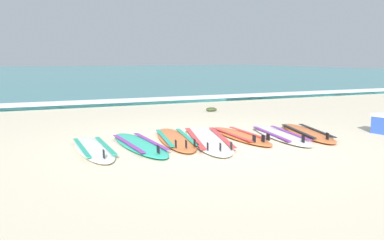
% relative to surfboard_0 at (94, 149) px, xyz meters
% --- Properties ---
extents(ground_plane, '(80.00, 80.00, 0.00)m').
position_rel_surfboard_0_xyz_m(ground_plane, '(1.82, -0.38, -0.04)').
color(ground_plane, beige).
extents(sea, '(80.00, 60.00, 0.10)m').
position_rel_surfboard_0_xyz_m(sea, '(1.82, 35.61, 0.01)').
color(sea, teal).
rests_on(sea, ground).
extents(wave_foam_strip, '(80.00, 1.13, 0.11)m').
position_rel_surfboard_0_xyz_m(wave_foam_strip, '(1.82, 6.17, 0.02)').
color(wave_foam_strip, white).
rests_on(wave_foam_strip, ground).
extents(surfboard_0, '(0.50, 1.99, 0.18)m').
position_rel_surfboard_0_xyz_m(surfboard_0, '(0.00, 0.00, 0.00)').
color(surfboard_0, silver).
rests_on(surfboard_0, ground).
extents(surfboard_1, '(0.63, 2.14, 0.18)m').
position_rel_surfboard_0_xyz_m(surfboard_1, '(0.73, 0.02, -0.00)').
color(surfboard_1, '#2DB793').
rests_on(surfboard_1, ground).
extents(surfboard_2, '(0.90, 2.20, 0.18)m').
position_rel_surfboard_0_xyz_m(surfboard_2, '(1.41, 0.19, 0.00)').
color(surfboard_2, orange).
rests_on(surfboard_2, ground).
extents(surfboard_3, '(1.30, 2.66, 0.18)m').
position_rel_surfboard_0_xyz_m(surfboard_3, '(1.92, -0.05, 0.00)').
color(surfboard_3, white).
rests_on(surfboard_3, ground).
extents(surfboard_4, '(0.51, 1.93, 0.18)m').
position_rel_surfboard_0_xyz_m(surfboard_4, '(2.58, 0.01, 0.00)').
color(surfboard_4, orange).
rests_on(surfboard_4, ground).
extents(surfboard_5, '(0.85, 2.13, 0.18)m').
position_rel_surfboard_0_xyz_m(surfboard_5, '(3.28, -0.22, -0.00)').
color(surfboard_5, silver).
rests_on(surfboard_5, ground).
extents(surfboard_6, '(1.03, 2.11, 0.18)m').
position_rel_surfboard_0_xyz_m(surfboard_6, '(3.88, -0.22, -0.00)').
color(surfboard_6, orange).
rests_on(surfboard_6, ground).
extents(seaweed_clump_near_shoreline, '(0.30, 0.24, 0.11)m').
position_rel_surfboard_0_xyz_m(seaweed_clump_near_shoreline, '(3.72, 3.48, 0.02)').
color(seaweed_clump_near_shoreline, '#384723').
rests_on(seaweed_clump_near_shoreline, ground).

